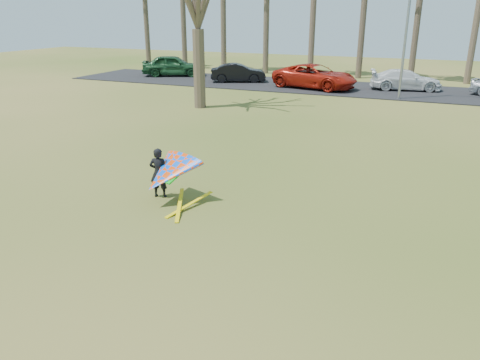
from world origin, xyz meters
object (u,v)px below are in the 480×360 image
at_px(streetlight, 410,23).
at_px(kite_flyer, 167,174).
at_px(car_0, 173,65).
at_px(car_1, 238,73).
at_px(car_3, 406,80).
at_px(car_2, 315,76).

bearing_deg(streetlight, kite_flyer, -102.95).
relative_size(car_0, kite_flyer, 2.07).
xyz_separation_m(streetlight, kite_flyer, (-4.52, -19.65, -3.63)).
bearing_deg(car_1, car_3, -109.53).
height_order(car_0, car_1, car_0).
relative_size(car_1, car_2, 0.71).
distance_m(car_1, car_2, 6.13).
height_order(car_1, car_2, car_2).
bearing_deg(streetlight, car_3, 91.92).
xyz_separation_m(car_0, car_1, (6.33, -1.11, -0.17)).
distance_m(car_0, car_1, 6.43).
relative_size(streetlight, car_0, 1.61).
xyz_separation_m(car_1, car_3, (11.93, 0.93, -0.00)).
bearing_deg(car_1, car_0, 56.09).
bearing_deg(car_0, car_3, -114.84).
bearing_deg(kite_flyer, streetlight, 77.05).
height_order(streetlight, car_0, streetlight).
bearing_deg(car_1, car_2, -120.83).
xyz_separation_m(car_2, kite_flyer, (1.45, -21.68, -0.03)).
relative_size(car_0, car_3, 1.07).
distance_m(car_1, kite_flyer, 23.65).
bearing_deg(car_3, kite_flyer, 157.51).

